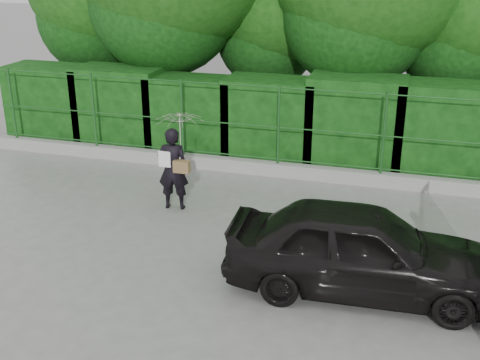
# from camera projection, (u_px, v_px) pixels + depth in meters

# --- Properties ---
(ground) EXTENTS (80.00, 80.00, 0.00)m
(ground) POSITION_uv_depth(u_px,v_px,m) (193.00, 267.00, 9.91)
(ground) COLOR gray
(kerb) EXTENTS (14.00, 0.25, 0.30)m
(kerb) POSITION_uv_depth(u_px,v_px,m) (261.00, 168.00, 13.88)
(kerb) COLOR #9E9E99
(kerb) RESTS_ON ground
(fence) EXTENTS (14.13, 0.06, 1.80)m
(fence) POSITION_uv_depth(u_px,v_px,m) (271.00, 125.00, 13.44)
(fence) COLOR #1C4F1D
(fence) RESTS_ON kerb
(hedge) EXTENTS (14.20, 1.20, 2.18)m
(hedge) POSITION_uv_depth(u_px,v_px,m) (275.00, 120.00, 14.42)
(hedge) COLOR black
(hedge) RESTS_ON ground
(woman) EXTENTS (0.95, 0.96, 1.98)m
(woman) POSITION_uv_depth(u_px,v_px,m) (177.00, 146.00, 11.68)
(woman) COLOR black
(woman) RESTS_ON ground
(car) EXTENTS (4.14, 1.84, 1.39)m
(car) POSITION_uv_depth(u_px,v_px,m) (361.00, 249.00, 9.03)
(car) COLOR black
(car) RESTS_ON ground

